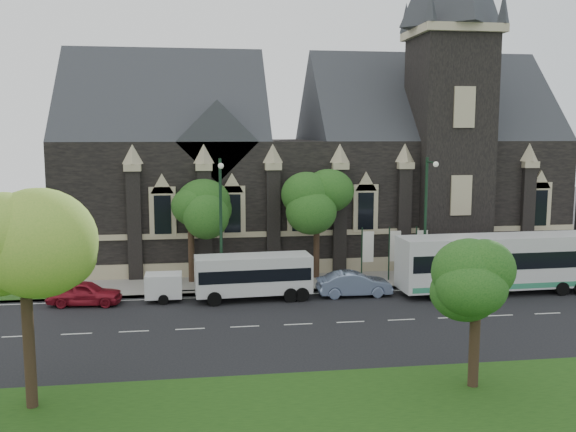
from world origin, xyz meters
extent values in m
plane|color=black|center=(0.00, 0.00, 0.00)|extent=(160.00, 160.00, 0.00)
cube|color=gray|center=(0.00, 9.50, 0.07)|extent=(80.00, 5.00, 0.15)
cube|color=black|center=(4.00, 19.50, 5.00)|extent=(40.00, 15.00, 10.00)
cube|color=#292B30|center=(-8.00, 19.50, 10.00)|extent=(16.00, 15.00, 15.00)
cube|color=#292B30|center=(14.00, 19.50, 10.00)|extent=(20.00, 15.00, 15.00)
cube|color=#292B30|center=(-4.00, 15.00, 10.00)|extent=(6.00, 6.00, 6.00)
cube|color=black|center=(14.00, 13.50, 9.00)|extent=(5.50, 5.50, 18.00)
cube|color=tan|center=(14.00, 13.50, 18.20)|extent=(6.20, 6.20, 0.60)
cube|color=tan|center=(4.00, 11.96, 3.20)|extent=(40.00, 0.22, 0.40)
cube|color=tan|center=(4.00, 11.96, 0.60)|extent=(40.00, 0.25, 1.20)
cube|color=black|center=(2.00, 11.82, 4.80)|extent=(1.20, 0.12, 2.80)
cylinder|color=black|center=(-12.00, -9.00, 2.20)|extent=(0.44, 0.44, 4.40)
sphere|color=#71A832|center=(-12.00, -9.00, 6.22)|extent=(4.16, 4.16, 4.16)
sphere|color=#71A832|center=(-11.22, -8.22, 7.00)|extent=(3.12, 3.12, 3.12)
cylinder|color=black|center=(6.00, -9.50, 1.54)|extent=(0.44, 0.44, 3.08)
sphere|color=#184816|center=(6.00, -9.50, 4.48)|extent=(3.20, 3.20, 3.20)
sphere|color=#184816|center=(6.60, -8.90, 5.08)|extent=(2.40, 2.40, 2.40)
cylinder|color=black|center=(3.00, 10.50, 1.98)|extent=(0.44, 0.44, 3.96)
sphere|color=#184816|center=(3.00, 10.50, 5.64)|extent=(3.84, 3.84, 3.84)
sphere|color=#184816|center=(3.72, 11.22, 6.36)|extent=(2.88, 2.88, 2.88)
cylinder|color=black|center=(-6.00, 10.50, 1.98)|extent=(0.44, 0.44, 3.96)
sphere|color=#184816|center=(-6.00, 10.50, 5.57)|extent=(3.68, 3.68, 3.68)
sphere|color=#184816|center=(-5.31, 11.19, 6.26)|extent=(2.76, 2.76, 2.76)
cylinder|color=black|center=(10.00, 7.30, 4.50)|extent=(0.20, 0.20, 9.00)
cylinder|color=black|center=(10.00, 6.50, 8.70)|extent=(0.10, 1.60, 0.10)
sphere|color=silver|center=(10.00, 5.70, 8.60)|extent=(0.36, 0.36, 0.36)
cylinder|color=black|center=(-4.00, 7.30, 4.50)|extent=(0.20, 0.20, 9.00)
cylinder|color=black|center=(-4.00, 6.50, 8.70)|extent=(0.10, 1.60, 0.10)
sphere|color=silver|center=(-4.00, 5.70, 8.60)|extent=(0.36, 0.36, 0.36)
cylinder|color=black|center=(6.00, 9.00, 2.00)|extent=(0.10, 0.10, 4.00)
cube|color=white|center=(6.45, 9.00, 2.60)|extent=(0.80, 0.04, 2.20)
cylinder|color=black|center=(8.00, 9.00, 2.00)|extent=(0.10, 0.10, 4.00)
cube|color=white|center=(8.45, 9.00, 2.60)|extent=(0.80, 0.04, 2.20)
cylinder|color=black|center=(10.00, 9.00, 2.00)|extent=(0.10, 0.10, 4.00)
cube|color=white|center=(10.45, 9.00, 2.60)|extent=(0.80, 0.04, 2.20)
cube|color=silver|center=(14.17, 4.99, 2.16)|extent=(13.36, 3.16, 3.43)
cube|color=black|center=(14.17, 4.99, 2.40)|extent=(12.83, 3.19, 1.09)
cube|color=#2F835E|center=(14.17, 4.99, 0.75)|extent=(12.83, 3.18, 0.35)
cylinder|color=black|center=(9.56, 3.47, 0.45)|extent=(0.91, 0.31, 0.90)
cylinder|color=black|center=(9.48, 6.24, 0.45)|extent=(0.91, 0.31, 0.90)
cylinder|color=black|center=(18.20, 3.73, 0.45)|extent=(0.91, 0.31, 0.90)
cylinder|color=black|center=(18.11, 6.49, 0.45)|extent=(0.91, 0.31, 0.90)
cylinder|color=black|center=(19.44, 6.53, 0.45)|extent=(0.91, 0.31, 0.90)
cube|color=silver|center=(-2.03, 5.68, 1.65)|extent=(7.51, 2.72, 2.40)
cube|color=black|center=(-2.03, 5.68, 1.77)|extent=(7.22, 2.74, 0.80)
cylinder|color=black|center=(-4.55, 4.38, 0.45)|extent=(0.91, 0.33, 0.90)
cylinder|color=black|center=(-4.68, 6.70, 0.45)|extent=(0.91, 0.33, 0.90)
cylinder|color=black|center=(0.25, 4.64, 0.45)|extent=(0.91, 0.33, 0.90)
cylinder|color=black|center=(0.12, 6.96, 0.45)|extent=(0.91, 0.33, 0.90)
cylinder|color=black|center=(0.99, 4.68, 0.45)|extent=(0.91, 0.33, 0.90)
cylinder|color=black|center=(0.86, 7.00, 0.45)|extent=(0.91, 0.33, 0.90)
cube|color=silver|center=(-7.72, 6.01, 1.03)|extent=(2.31, 1.74, 1.49)
cylinder|color=black|center=(-7.71, 5.16, 0.32)|extent=(0.64, 0.24, 0.64)
cylinder|color=black|center=(-7.73, 6.87, 0.32)|extent=(0.64, 0.24, 0.64)
cylinder|color=black|center=(-6.23, 6.03, 0.63)|extent=(1.37, 0.10, 0.08)
imported|color=#7485A8|center=(4.60, 5.58, 0.80)|extent=(4.87, 1.71, 1.60)
imported|color=maroon|center=(-12.54, 5.79, 0.77)|extent=(4.65, 2.24, 1.53)
camera|label=1|loc=(-5.34, -33.52, 10.71)|focal=39.05mm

